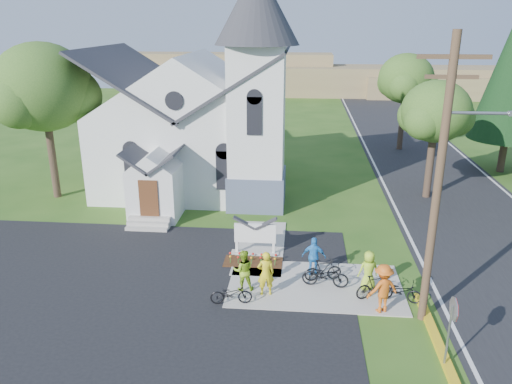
# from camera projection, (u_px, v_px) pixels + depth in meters

# --- Properties ---
(ground) EXTENTS (120.00, 120.00, 0.00)m
(ground) POSITION_uv_depth(u_px,v_px,m) (278.00, 290.00, 19.96)
(ground) COLOR #2A5217
(ground) RESTS_ON ground
(parking_lot) EXTENTS (20.00, 16.00, 0.02)m
(parking_lot) POSITION_uv_depth(u_px,v_px,m) (88.00, 309.00, 18.68)
(parking_lot) COLOR black
(parking_lot) RESTS_ON ground
(road) EXTENTS (8.00, 90.00, 0.02)m
(road) POSITION_uv_depth(u_px,v_px,m) (439.00, 182.00, 33.21)
(road) COLOR black
(road) RESTS_ON ground
(sidewalk) EXTENTS (7.00, 4.00, 0.05)m
(sidewalk) POSITION_uv_depth(u_px,v_px,m) (315.00, 285.00, 20.29)
(sidewalk) COLOR #AAA399
(sidewalk) RESTS_ON ground
(church) EXTENTS (12.35, 12.00, 13.00)m
(church) POSITION_uv_depth(u_px,v_px,m) (200.00, 106.00, 30.46)
(church) COLOR silver
(church) RESTS_ON ground
(church_sign) EXTENTS (2.20, 0.40, 1.70)m
(church_sign) POSITION_uv_depth(u_px,v_px,m) (255.00, 234.00, 22.74)
(church_sign) COLOR #AAA399
(church_sign) RESTS_ON ground
(flower_bed) EXTENTS (2.60, 1.10, 0.07)m
(flower_bed) POSITION_uv_depth(u_px,v_px,m) (253.00, 262.00, 22.22)
(flower_bed) COLOR #351F0E
(flower_bed) RESTS_ON ground
(utility_pole) EXTENTS (3.45, 0.28, 10.00)m
(utility_pole) POSITION_uv_depth(u_px,v_px,m) (441.00, 176.00, 16.32)
(utility_pole) COLOR #4D3526
(utility_pole) RESTS_ON ground
(stop_sign) EXTENTS (0.11, 0.76, 2.48)m
(stop_sign) POSITION_uv_depth(u_px,v_px,m) (452.00, 318.00, 14.96)
(stop_sign) COLOR gray
(stop_sign) RESTS_ON ground
(tree_lot_corner) EXTENTS (5.60, 5.60, 9.15)m
(tree_lot_corner) POSITION_uv_depth(u_px,v_px,m) (43.00, 87.00, 28.41)
(tree_lot_corner) COLOR #36251D
(tree_lot_corner) RESTS_ON ground
(tree_road_near) EXTENTS (4.00, 4.00, 7.05)m
(tree_road_near) POSITION_uv_depth(u_px,v_px,m) (436.00, 112.00, 28.82)
(tree_road_near) COLOR #36251D
(tree_road_near) RESTS_ON ground
(tree_road_mid) EXTENTS (4.40, 4.40, 7.80)m
(tree_road_mid) POSITION_uv_depth(u_px,v_px,m) (406.00, 79.00, 39.88)
(tree_road_mid) COLOR #36251D
(tree_road_mid) RESTS_ON ground
(distant_hills) EXTENTS (61.00, 10.00, 5.60)m
(distant_hills) POSITION_uv_depth(u_px,v_px,m) (321.00, 79.00, 71.97)
(distant_hills) COLOR olive
(distant_hills) RESTS_ON ground
(cyclist_0) EXTENTS (0.75, 0.58, 1.83)m
(cyclist_0) POSITION_uv_depth(u_px,v_px,m) (266.00, 273.00, 19.31)
(cyclist_0) COLOR yellow
(cyclist_0) RESTS_ON sidewalk
(bike_0) EXTENTS (1.65, 0.78, 0.84)m
(bike_0) POSITION_uv_depth(u_px,v_px,m) (231.00, 294.00, 18.82)
(bike_0) COLOR black
(bike_0) RESTS_ON sidewalk
(cyclist_1) EXTENTS (0.93, 0.78, 1.70)m
(cyclist_1) POSITION_uv_depth(u_px,v_px,m) (243.00, 270.00, 19.68)
(cyclist_1) COLOR #88B421
(cyclist_1) RESTS_ON sidewalk
(bike_1) EXTENTS (1.63, 0.83, 0.94)m
(bike_1) POSITION_uv_depth(u_px,v_px,m) (323.00, 270.00, 20.50)
(bike_1) COLOR black
(bike_1) RESTS_ON sidewalk
(cyclist_2) EXTENTS (1.04, 0.52, 1.71)m
(cyclist_2) POSITION_uv_depth(u_px,v_px,m) (314.00, 256.00, 20.81)
(cyclist_2) COLOR #2B8BDB
(cyclist_2) RESTS_ON sidewalk
(bike_2) EXTENTS (1.93, 0.83, 0.98)m
(bike_2) POSITION_uv_depth(u_px,v_px,m) (325.00, 275.00, 20.03)
(bike_2) COLOR black
(bike_2) RESTS_ON sidewalk
(cyclist_3) EXTENTS (1.39, 1.12, 1.88)m
(cyclist_3) POSITION_uv_depth(u_px,v_px,m) (383.00, 288.00, 18.17)
(cyclist_3) COLOR #D15C17
(cyclist_3) RESTS_ON sidewalk
(bike_3) EXTENTS (1.67, 1.08, 0.97)m
(bike_3) POSITION_uv_depth(u_px,v_px,m) (375.00, 286.00, 19.23)
(bike_3) COLOR black
(bike_3) RESTS_ON sidewalk
(cyclist_4) EXTENTS (0.91, 0.69, 1.66)m
(cyclist_4) POSITION_uv_depth(u_px,v_px,m) (368.00, 271.00, 19.69)
(cyclist_4) COLOR #A7D728
(cyclist_4) RESTS_ON sidewalk
(bike_4) EXTENTS (1.72, 0.98, 0.86)m
(bike_4) POSITION_uv_depth(u_px,v_px,m) (400.00, 291.00, 19.00)
(bike_4) COLOR black
(bike_4) RESTS_ON sidewalk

